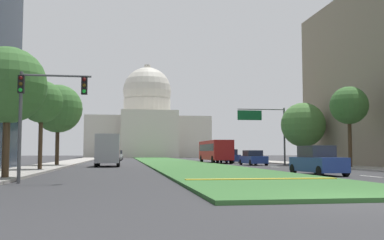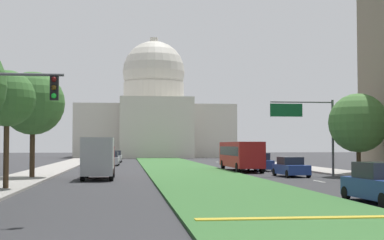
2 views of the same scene
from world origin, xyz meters
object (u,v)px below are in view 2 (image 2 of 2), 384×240
Objects in this scene: capitol_building at (154,116)px; sedan_distant at (260,163)px; sedan_midblock at (291,167)px; sedan_far_horizon at (112,159)px; overhead_guide_sign at (309,121)px; sedan_lead_stopped at (380,184)px; street_tree_right_far at (358,123)px; box_truck_delivery at (98,158)px; street_tree_left_far at (33,103)px; sedan_very_far at (115,157)px; city_bus at (241,154)px; street_tree_left_mid at (7,99)px.

capitol_building is 7.62× the size of sedan_distant.
sedan_midblock is (7.67, -78.56, -8.26)m from capitol_building.
sedan_far_horizon reaches higher than sedan_midblock.
overhead_guide_sign reaches higher than sedan_lead_stopped.
capitol_building is 5.13× the size of overhead_guide_sign.
capitol_building is at bearing 81.32° from sedan_far_horizon.
sedan_far_horizon is at bearing -98.68° from capitol_building.
street_tree_right_far is (3.74, -1.45, -0.17)m from overhead_guide_sign.
sedan_distant is 0.68× the size of box_truck_delivery.
sedan_midblock is 10.55m from sedan_distant.
sedan_lead_stopped is at bearing -47.31° from street_tree_left_far.
street_tree_right_far is 46.52m from sedan_very_far.
city_bus reaches higher than sedan_distant.
box_truck_delivery is at bearing -171.50° from overhead_guide_sign.
sedan_midblock is at bearing 84.23° from sedan_lead_stopped.
street_tree_left_far is at bearing 179.97° from street_tree_right_far.
box_truck_delivery is (-17.58, -2.63, -2.97)m from overhead_guide_sign.
street_tree_right_far is (26.47, -0.01, -1.40)m from street_tree_left_far.
sedan_midblock is (-1.79, -0.50, -3.87)m from overhead_guide_sign.
sedan_far_horizon is 0.74× the size of box_truck_delivery.
sedan_distant is (2.08, 31.85, -0.01)m from sedan_lead_stopped.
capitol_building is at bearing 78.63° from sedan_very_far.
capitol_building is at bearing 81.89° from street_tree_left_mid.
capitol_building is 7.57× the size of sedan_midblock.
street_tree_left_mid is at bearing -88.25° from street_tree_left_far.
sedan_very_far is at bearing 110.74° from sedan_midblock.
street_tree_right_far is at bearing -9.69° from sedan_midblock.
sedan_distant is 22.54m from sedan_far_horizon.
capitol_building is 7.33× the size of sedan_very_far.
street_tree_left_mid reaches higher than overhead_guide_sign.
street_tree_left_far is at bearing 91.75° from street_tree_left_mid.
sedan_lead_stopped is at bearing -26.29° from street_tree_left_mid.
sedan_midblock is at bearing -69.26° from sedan_very_far.
overhead_guide_sign is 18.02m from box_truck_delivery.
street_tree_left_mid is 29.32m from city_bus.
capitol_building reaches higher than street_tree_right_far.
capitol_building reaches higher than sedan_distant.
sedan_far_horizon is (5.39, 27.87, -5.05)m from street_tree_left_far.
overhead_guide_sign is at bearing 3.62° from street_tree_left_far.
sedan_lead_stopped is 63.17m from sedan_very_far.
capitol_building is at bearing 99.42° from street_tree_right_far.
capitol_building reaches higher than street_tree_left_mid.
sedan_lead_stopped is 1.02× the size of sedan_very_far.
street_tree_left_far is at bearing -97.73° from sedan_very_far.
overhead_guide_sign is 4.29m from sedan_midblock.
capitol_building is 68.84m from city_bus.
sedan_far_horizon is at bearing 89.52° from box_truck_delivery.
sedan_very_far is (-7.65, -38.08, -8.19)m from capitol_building.
sedan_very_far reaches higher than sedan_far_horizon.
street_tree_left_mid reaches higher than sedan_lead_stopped.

